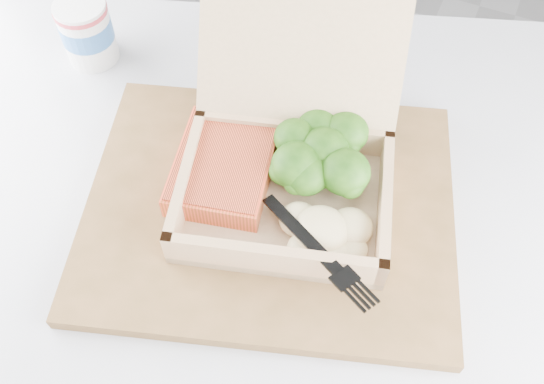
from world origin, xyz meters
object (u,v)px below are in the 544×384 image
at_px(cafe_table, 246,318).
at_px(takeout_container, 290,147).
at_px(paper_cup, 86,30).
at_px(serving_tray, 270,208).

height_order(cafe_table, takeout_container, takeout_container).
xyz_separation_m(cafe_table, paper_cup, (-0.28, 0.17, 0.22)).
bearing_deg(takeout_container, serving_tray, -110.05).
relative_size(cafe_table, takeout_container, 3.12).
relative_size(cafe_table, paper_cup, 11.80).
height_order(serving_tray, takeout_container, takeout_container).
distance_m(cafe_table, takeout_container, 0.26).
relative_size(cafe_table, serving_tray, 2.51).
bearing_deg(takeout_container, paper_cup, 149.53).
bearing_deg(takeout_container, cafe_table, -113.95).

